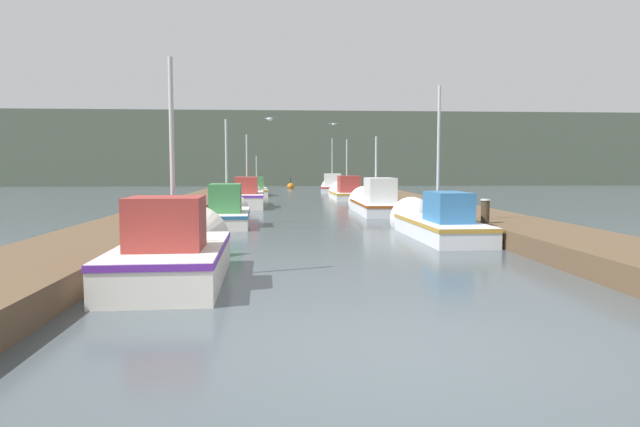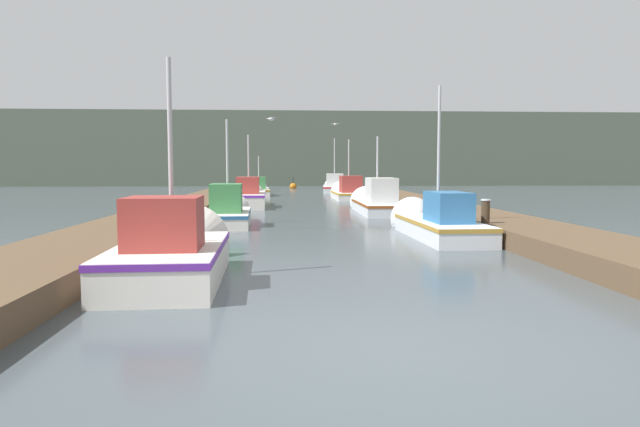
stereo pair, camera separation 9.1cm
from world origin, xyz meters
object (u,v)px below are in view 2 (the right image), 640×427
(channel_buoy, at_px, (293,186))
(mooring_piling_1, at_px, (485,220))
(fishing_boat_2, at_px, (229,212))
(fishing_boat_3, at_px, (376,202))
(fishing_boat_1, at_px, (435,222))
(seagull_1, at_px, (335,124))
(fishing_boat_6, at_px, (259,190))
(mooring_piling_2, at_px, (351,184))
(seagull_lead, at_px, (271,119))
(mooring_piling_0, at_px, (247,185))
(fishing_boat_7, at_px, (334,187))
(fishing_boat_4, at_px, (249,196))
(fishing_boat_5, at_px, (348,192))
(fishing_boat_0, at_px, (176,251))

(channel_buoy, bearing_deg, mooring_piling_1, -83.06)
(fishing_boat_2, height_order, fishing_boat_3, fishing_boat_2)
(fishing_boat_1, relative_size, seagull_1, 10.20)
(fishing_boat_6, relative_size, mooring_piling_2, 4.92)
(seagull_lead, bearing_deg, mooring_piling_1, -4.41)
(mooring_piling_0, distance_m, mooring_piling_1, 30.19)
(fishing_boat_2, height_order, seagull_1, seagull_1)
(fishing_boat_7, bearing_deg, fishing_boat_1, -85.57)
(fishing_boat_7, relative_size, channel_buoy, 5.57)
(fishing_boat_2, relative_size, seagull_1, 9.59)
(fishing_boat_7, distance_m, channel_buoy, 8.01)
(fishing_boat_4, height_order, fishing_boat_6, fishing_boat_4)
(seagull_lead, bearing_deg, channel_buoy, 139.75)
(fishing_boat_5, distance_m, mooring_piling_1, 19.77)
(fishing_boat_5, height_order, mooring_piling_0, fishing_boat_5)
(fishing_boat_3, distance_m, mooring_piling_1, 9.63)
(fishing_boat_4, distance_m, mooring_piling_2, 16.74)
(channel_buoy, bearing_deg, fishing_boat_3, -83.48)
(channel_buoy, bearing_deg, fishing_boat_7, -67.19)
(fishing_boat_2, relative_size, mooring_piling_2, 4.19)
(seagull_1, bearing_deg, channel_buoy, -55.31)
(fishing_boat_7, xyz_separation_m, channel_buoy, (-3.10, 7.38, -0.23))
(fishing_boat_0, bearing_deg, fishing_boat_6, 87.98)
(fishing_boat_1, height_order, seagull_lead, fishing_boat_1)
(mooring_piling_2, bearing_deg, seagull_lead, -105.36)
(seagull_1, bearing_deg, fishing_boat_4, 49.53)
(fishing_boat_7, bearing_deg, fishing_boat_3, -86.14)
(mooring_piling_0, height_order, mooring_piling_1, mooring_piling_0)
(fishing_boat_0, xyz_separation_m, fishing_boat_4, (0.16, 18.27, 0.04))
(fishing_boat_6, relative_size, mooring_piling_0, 5.29)
(fishing_boat_4, bearing_deg, fishing_boat_7, 68.62)
(fishing_boat_0, height_order, fishing_boat_1, fishing_boat_1)
(fishing_boat_7, distance_m, mooring_piling_1, 29.70)
(mooring_piling_0, bearing_deg, fishing_boat_2, -87.76)
(fishing_boat_0, bearing_deg, channel_buoy, 84.52)
(fishing_boat_4, distance_m, mooring_piling_0, 15.22)
(seagull_lead, distance_m, seagull_1, 7.43)
(fishing_boat_1, bearing_deg, fishing_boat_7, 89.07)
(fishing_boat_1, relative_size, fishing_boat_4, 0.85)
(mooring_piling_0, relative_size, channel_buoy, 1.02)
(mooring_piling_0, bearing_deg, fishing_boat_6, -74.77)
(mooring_piling_1, xyz_separation_m, seagull_lead, (-5.78, 8.81, 3.31))
(fishing_boat_2, relative_size, seagull_lead, 10.13)
(fishing_boat_5, xyz_separation_m, channel_buoy, (-3.08, 17.32, -0.22))
(fishing_boat_7, bearing_deg, mooring_piling_1, -83.54)
(fishing_boat_1, xyz_separation_m, fishing_boat_4, (-5.96, 12.86, 0.09))
(fishing_boat_3, height_order, mooring_piling_2, fishing_boat_3)
(fishing_boat_0, relative_size, mooring_piling_2, 3.90)
(fishing_boat_2, relative_size, fishing_boat_5, 0.97)
(fishing_boat_2, xyz_separation_m, seagull_1, (4.59, 10.46, 3.78))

